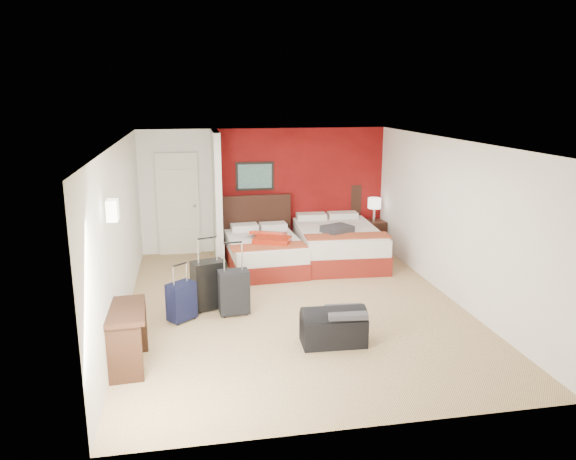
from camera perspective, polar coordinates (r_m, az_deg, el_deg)
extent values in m
plane|color=tan|center=(8.53, 0.69, -7.84)|extent=(6.50, 6.50, 0.00)
cube|color=white|center=(11.29, -2.47, 4.18)|extent=(5.00, 0.04, 2.50)
cube|color=white|center=(8.06, -17.01, -0.41)|extent=(0.04, 6.50, 2.50)
cube|color=black|center=(11.15, -3.46, 5.61)|extent=(0.78, 0.03, 0.58)
cube|color=white|center=(6.45, -17.78, 1.97)|extent=(0.12, 0.20, 0.24)
cube|color=maroon|center=(11.39, 1.29, 4.28)|extent=(3.50, 0.04, 2.50)
cube|color=silver|center=(10.57, -7.37, 3.40)|extent=(0.12, 1.20, 2.50)
cube|color=silver|center=(11.18, -11.35, 2.65)|extent=(0.82, 0.06, 2.05)
cube|color=white|center=(10.23, -2.48, -2.44)|extent=(1.40, 1.92, 0.56)
cube|color=white|center=(10.69, 5.19, -1.51)|extent=(1.63, 2.24, 0.65)
cube|color=#AC240E|center=(10.06, -1.86, -0.75)|extent=(0.92, 1.05, 0.11)
cube|color=#36363B|center=(10.28, 5.14, 0.10)|extent=(0.64, 0.59, 0.12)
cube|color=#321810|center=(11.65, 8.85, -0.47)|extent=(0.47, 0.47, 0.59)
cylinder|color=white|center=(11.53, 8.95, 2.12)|extent=(0.36, 0.36, 0.48)
cube|color=black|center=(8.36, -8.24, -5.81)|extent=(0.55, 0.43, 0.72)
cube|color=black|center=(8.13, -5.64, -6.59)|extent=(0.46, 0.31, 0.64)
cube|color=black|center=(8.03, -11.01, -7.45)|extent=(0.45, 0.43, 0.54)
cube|color=black|center=(7.24, 4.73, -10.19)|extent=(0.84, 0.47, 0.42)
cube|color=#3E3E43|center=(7.14, 6.05, -8.46)|extent=(0.54, 0.47, 0.07)
cube|color=black|center=(6.84, -16.37, -10.74)|extent=(0.51, 0.92, 0.74)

